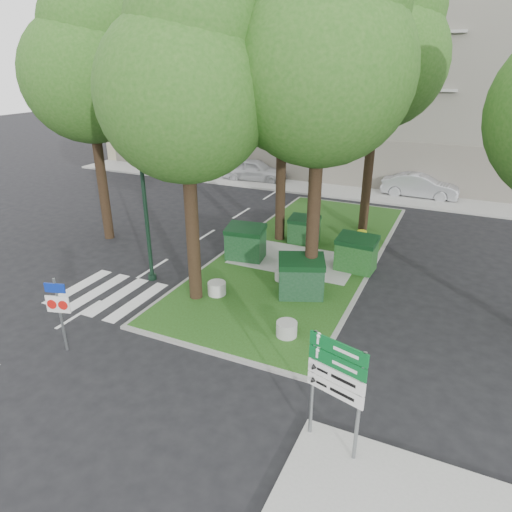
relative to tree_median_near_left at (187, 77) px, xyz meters
The scene contains 24 objects.
ground 7.88m from the tree_median_near_left, 61.12° to the right, with size 120.00×120.00×0.00m, color black.
median_island 9.27m from the tree_median_near_left, 70.64° to the left, with size 6.00×16.00×0.12m, color #244513.
median_kerb 9.28m from the tree_median_near_left, 70.64° to the left, with size 6.30×16.30×0.10m, color gray.
building_sidewalk 17.57m from the tree_median_near_left, 84.94° to the left, with size 42.00×3.00×0.12m, color #999993.
zebra_crossing 7.75m from the tree_median_near_left, 155.64° to the right, with size 5.00×3.00×0.01m, color silver.
apartment_building 23.49m from the tree_median_near_left, 86.55° to the left, with size 41.00×12.00×16.00m, color #C4B993.
tree_median_near_left is the anchor object (origin of this frame).
tree_median_near_right 4.09m from the tree_median_near_left, 29.74° to the left, with size 5.60×5.60×11.46m.
tree_median_mid 6.53m from the tree_median_near_left, 85.60° to the left, with size 4.80×4.80×9.99m.
tree_median_far 10.24m from the tree_median_near_left, 68.72° to the left, with size 5.80×5.80×11.93m.
tree_street_left 7.83m from the tree_median_near_left, 153.43° to the left, with size 5.40×5.40×11.00m.
dumpster_a 7.50m from the tree_median_near_left, 90.27° to the left, with size 1.70×1.30×1.45m.
dumpster_b 9.37m from the tree_median_near_left, 76.24° to the left, with size 1.37×0.99×1.24m.
dumpster_c 7.41m from the tree_median_near_left, 26.79° to the left, with size 1.88×1.63×1.47m.
dumpster_d 9.09m from the tree_median_near_left, 45.89° to the left, with size 1.59×1.16×1.42m.
bollard_left 7.00m from the tree_median_near_left, 40.92° to the left, with size 0.64×0.64×0.46m, color #B0B0AA.
bollard_right 7.95m from the tree_median_near_left, 15.36° to the right, with size 0.63×0.63×0.45m, color #9C9B97.
bollard_mid 7.72m from the tree_median_near_left, 48.88° to the left, with size 0.52×0.52×0.37m, color #989994.
litter_bin 10.65m from the tree_median_near_left, 60.21° to the left, with size 0.41×0.41×0.72m, color #BEC317.
street_lamp 4.46m from the tree_median_near_left, 165.97° to the left, with size 0.47×0.47×5.84m.
traffic_sign_pole 7.46m from the tree_median_near_left, 113.99° to the right, with size 0.68×0.23×2.31m.
directional_sign 9.37m from the tree_median_near_left, 36.72° to the right, with size 1.27×0.41×2.63m.
car_white 18.53m from the tree_median_near_left, 108.74° to the left, with size 1.81×4.50×1.53m, color silver.
car_silver 18.90m from the tree_median_near_left, 72.31° to the left, with size 1.56×4.49×1.48m, color #9FA0A6.
Camera 1 is at (6.38, -9.44, 7.75)m, focal length 32.00 mm.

